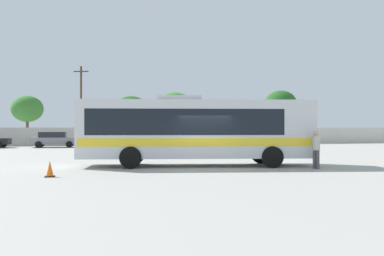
# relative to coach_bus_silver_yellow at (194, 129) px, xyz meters

# --- Properties ---
(ground_plane) EXTENTS (300.00, 300.00, 0.00)m
(ground_plane) POSITION_rel_coach_bus_silver_yellow_xyz_m (0.25, 8.93, -1.88)
(ground_plane) COLOR #A3A099
(perimeter_wall) EXTENTS (80.00, 0.30, 1.97)m
(perimeter_wall) POSITION_rel_coach_bus_silver_yellow_xyz_m (0.25, 25.75, -0.90)
(perimeter_wall) COLOR beige
(perimeter_wall) RESTS_ON ground_plane
(coach_bus_silver_yellow) EXTENTS (11.84, 4.18, 3.52)m
(coach_bus_silver_yellow) POSITION_rel_coach_bus_silver_yellow_xyz_m (0.00, 0.00, 0.00)
(coach_bus_silver_yellow) COLOR silver
(coach_bus_silver_yellow) RESTS_ON ground_plane
(attendant_by_bus_door) EXTENTS (0.50, 0.50, 1.80)m
(attendant_by_bus_door) POSITION_rel_coach_bus_silver_yellow_xyz_m (5.35, -2.55, -0.87)
(attendant_by_bus_door) COLOR #4C4C51
(attendant_by_bus_door) RESTS_ON ground_plane
(parked_car_second_grey) EXTENTS (4.61, 2.05, 1.53)m
(parked_car_second_grey) POSITION_rel_coach_bus_silver_yellow_xyz_m (-9.63, 21.84, -1.07)
(parked_car_second_grey) COLOR slate
(parked_car_second_grey) RESTS_ON ground_plane
(parked_car_third_silver) EXTENTS (4.17, 2.22, 1.50)m
(parked_car_third_silver) POSITION_rel_coach_bus_silver_yellow_xyz_m (-2.64, 22.01, -1.09)
(parked_car_third_silver) COLOR #B7BABF
(parked_car_third_silver) RESTS_ON ground_plane
(utility_pole_near) EXTENTS (1.76, 0.62, 9.22)m
(utility_pole_near) POSITION_rel_coach_bus_silver_yellow_xyz_m (-7.59, 29.10, 2.92)
(utility_pole_near) COLOR #4C3823
(utility_pole_near) RESTS_ON ground_plane
(roadside_tree_left) EXTENTS (3.78, 3.78, 5.87)m
(roadside_tree_left) POSITION_rel_coach_bus_silver_yellow_xyz_m (-14.11, 31.78, 2.37)
(roadside_tree_left) COLOR brown
(roadside_tree_left) RESTS_ON ground_plane
(roadside_tree_midleft) EXTENTS (4.61, 4.61, 5.96)m
(roadside_tree_midleft) POSITION_rel_coach_bus_silver_yellow_xyz_m (-1.63, 31.19, 2.12)
(roadside_tree_midleft) COLOR brown
(roadside_tree_midleft) RESTS_ON ground_plane
(roadside_tree_midright) EXTENTS (5.23, 5.23, 6.35)m
(roadside_tree_midright) POSITION_rel_coach_bus_silver_yellow_xyz_m (3.57, 29.02, 2.24)
(roadside_tree_midright) COLOR brown
(roadside_tree_midright) RESTS_ON ground_plane
(roadside_tree_right) EXTENTS (4.30, 4.30, 6.94)m
(roadside_tree_right) POSITION_rel_coach_bus_silver_yellow_xyz_m (18.10, 30.04, 3.21)
(roadside_tree_right) COLOR brown
(roadside_tree_right) RESTS_ON ground_plane
(traffic_cone_on_apron) EXTENTS (0.36, 0.36, 0.64)m
(traffic_cone_on_apron) POSITION_rel_coach_bus_silver_yellow_xyz_m (-6.43, -3.38, -1.57)
(traffic_cone_on_apron) COLOR black
(traffic_cone_on_apron) RESTS_ON ground_plane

